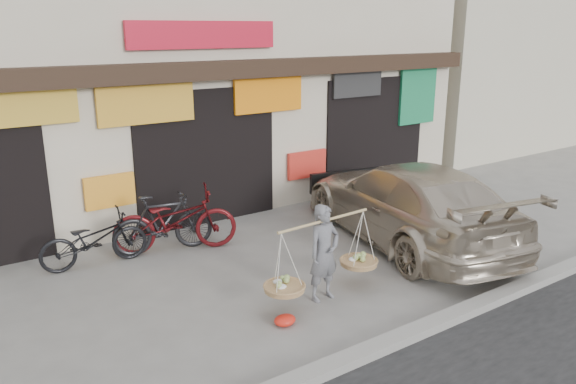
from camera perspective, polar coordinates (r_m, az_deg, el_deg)
ground at (r=8.86m, az=2.44°, el=-9.24°), size 70.00×70.00×0.00m
kerb at (r=7.52m, az=11.87°, el=-14.09°), size 70.00×0.25×0.12m
shophouse_block at (r=13.68m, az=-14.19°, el=14.30°), size 14.00×6.32×7.00m
neighbor_east at (r=22.69m, az=20.09°, el=13.83°), size 12.00×7.00×6.40m
street_vendor at (r=8.14m, az=3.66°, el=-6.62°), size 1.99×0.65×1.44m
bike_0 at (r=9.84m, az=-19.11°, el=-4.60°), size 1.78×0.72×0.92m
bike_1 at (r=10.09m, az=-12.57°, el=-3.11°), size 1.83×0.80×1.06m
bike_2 at (r=10.09m, az=-11.40°, el=-2.84°), size 2.28×1.42×1.13m
suv at (r=10.56m, az=11.98°, el=-1.02°), size 3.07×5.40×1.48m
red_bag at (r=7.69m, az=-0.32°, el=-12.89°), size 0.31×0.25×0.14m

